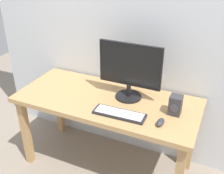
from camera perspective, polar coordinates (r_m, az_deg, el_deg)
The scene contains 6 objects.
ground_plane at distance 2.70m, azimuth -0.93°, elevation -15.78°, with size 6.00×6.00×0.00m, color gray.
desk at distance 2.31m, azimuth -1.05°, elevation -4.38°, with size 1.53×0.67×0.73m.
monitor at distance 2.18m, azimuth 3.74°, elevation 3.69°, with size 0.52×0.22×0.47m.
keyboard_primary at distance 2.05m, azimuth 1.55°, elevation -5.66°, with size 0.40×0.14×0.02m.
mouse at distance 1.98m, azimuth 10.14°, elevation -7.29°, with size 0.05×0.10×0.04m, color #333338.
speaker_right at distance 2.09m, azimuth 13.17°, elevation -3.71°, with size 0.09×0.10×0.15m.
Camera 1 is at (0.84, -1.75, 1.88)m, focal length 43.53 mm.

